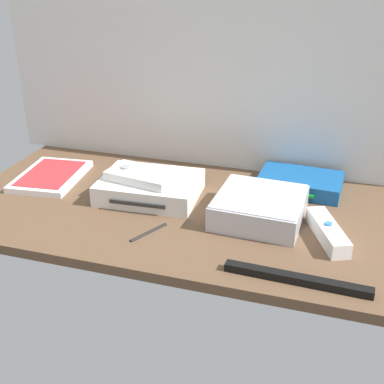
# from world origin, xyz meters

# --- Properties ---
(ground_plane) EXTENTS (1.00, 0.48, 0.02)m
(ground_plane) POSITION_xyz_m (0.00, 0.00, -0.01)
(ground_plane) COLOR brown
(ground_plane) RESTS_ON ground
(back_wall) EXTENTS (1.10, 0.01, 0.64)m
(back_wall) POSITION_xyz_m (0.00, 0.25, 0.32)
(back_wall) COLOR silver
(back_wall) RESTS_ON ground
(game_console) EXTENTS (0.22, 0.17, 0.04)m
(game_console) POSITION_xyz_m (-0.11, 0.03, 0.02)
(game_console) COLOR white
(game_console) RESTS_ON ground_plane
(mini_computer) EXTENTS (0.18, 0.18, 0.05)m
(mini_computer) POSITION_xyz_m (0.14, 0.00, 0.03)
(mini_computer) COLOR silver
(mini_computer) RESTS_ON ground_plane
(game_case) EXTENTS (0.16, 0.20, 0.02)m
(game_case) POSITION_xyz_m (-0.36, 0.05, 0.01)
(game_case) COLOR white
(game_case) RESTS_ON ground_plane
(network_router) EXTENTS (0.19, 0.13, 0.03)m
(network_router) POSITION_xyz_m (0.20, 0.16, 0.02)
(network_router) COLOR #145193
(network_router) RESTS_ON ground_plane
(remote_wand) EXTENTS (0.09, 0.15, 0.03)m
(remote_wand) POSITION_xyz_m (0.28, -0.04, 0.02)
(remote_wand) COLOR white
(remote_wand) RESTS_ON ground_plane
(remote_classic_pad) EXTENTS (0.15, 0.10, 0.02)m
(remote_classic_pad) POSITION_xyz_m (-0.12, 0.02, 0.05)
(remote_classic_pad) COLOR white
(remote_classic_pad) RESTS_ON game_console
(sensor_bar) EXTENTS (0.24, 0.03, 0.01)m
(sensor_bar) POSITION_xyz_m (0.24, -0.19, 0.01)
(sensor_bar) COLOR black
(sensor_bar) RESTS_ON ground_plane
(stylus_pen) EXTENTS (0.05, 0.08, 0.01)m
(stylus_pen) POSITION_xyz_m (-0.05, -0.12, 0.00)
(stylus_pen) COLOR black
(stylus_pen) RESTS_ON ground_plane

